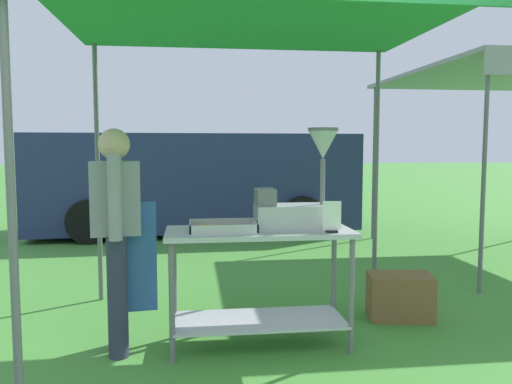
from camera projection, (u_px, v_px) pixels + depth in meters
The scene contains 9 objects.
ground_plane at pixel (209, 234), 8.61m from camera, with size 70.00×70.00×0.00m, color #478E38.
stall_canopy at pixel (258, 20), 3.70m from camera, with size 2.95×2.56×2.49m.
donut_cart at pixel (259, 264), 3.76m from camera, with size 1.36×0.56×0.88m.
donut_tray at pixel (223, 229), 3.66m from camera, with size 0.48×0.34×0.07m.
donut_fryer at pixel (298, 197), 3.77m from camera, with size 0.61×0.28×0.74m.
menu_sign at pixel (332, 219), 3.61m from camera, with size 0.13×0.05×0.22m.
vendor at pixel (117, 228), 3.63m from camera, with size 0.46×0.54×1.61m.
supply_crate at pixel (400, 296), 4.40m from camera, with size 0.59×0.44×0.39m.
van_navy at pixel (197, 181), 8.94m from camera, with size 5.48×2.27×1.69m.
Camera 1 is at (-0.28, -2.54, 1.49)m, focal length 35.82 mm.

